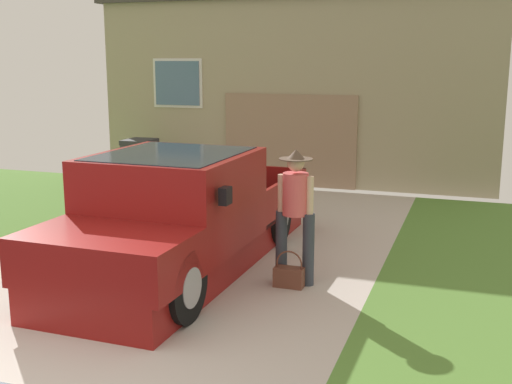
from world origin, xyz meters
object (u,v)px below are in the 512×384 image
(pickup_truck, at_px, (177,219))
(handbag, at_px, (289,276))
(house_with_garage, at_px, (316,64))
(person_with_hat, at_px, (295,207))
(wheeled_trash_bin, at_px, (140,161))

(pickup_truck, height_order, handbag, pickup_truck)
(handbag, relative_size, house_with_garage, 0.05)
(person_with_hat, distance_m, wheeled_trash_bin, 6.95)
(handbag, height_order, wheeled_trash_bin, wheeled_trash_bin)
(wheeled_trash_bin, bearing_deg, handbag, -45.81)
(house_with_garage, distance_m, wheeled_trash_bin, 5.26)
(person_with_hat, relative_size, house_with_garage, 0.18)
(wheeled_trash_bin, bearing_deg, pickup_truck, -56.07)
(house_with_garage, bearing_deg, wheeled_trash_bin, -128.20)
(wheeled_trash_bin, bearing_deg, person_with_hat, -44.76)
(pickup_truck, height_order, house_with_garage, house_with_garage)
(handbag, bearing_deg, person_with_hat, 80.98)
(handbag, distance_m, wheeled_trash_bin, 7.04)
(pickup_truck, xyz_separation_m, house_with_garage, (-0.35, 8.77, 1.94))
(person_with_hat, xyz_separation_m, house_with_garage, (-1.93, 8.68, 1.67))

